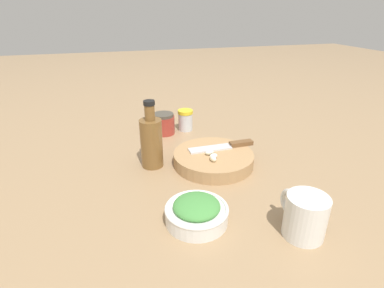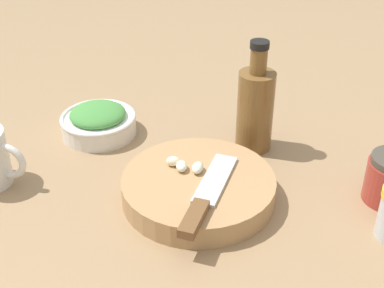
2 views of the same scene
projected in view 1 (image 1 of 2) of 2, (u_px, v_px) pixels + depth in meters
name	position (u px, v px, depth m)	size (l,w,h in m)	color
ground_plane	(194.00, 173.00, 0.81)	(5.00, 5.00, 0.00)	#997A56
cutting_board	(213.00, 159.00, 0.85)	(0.23, 0.23, 0.04)	tan
chef_knife	(225.00, 146.00, 0.87)	(0.04, 0.20, 0.01)	brown
garlic_cloves	(212.00, 156.00, 0.81)	(0.06, 0.03, 0.02)	#F2EBC8
herb_bowl	(197.00, 212.00, 0.62)	(0.13, 0.13, 0.05)	silver
spice_jar	(185.00, 120.00, 1.08)	(0.05, 0.05, 0.08)	silver
coffee_mug	(304.00, 216.00, 0.58)	(0.11, 0.08, 0.09)	silver
honey_jar	(164.00, 124.00, 1.05)	(0.08, 0.08, 0.07)	#9E3328
oil_bottle	(151.00, 141.00, 0.82)	(0.06, 0.06, 0.19)	brown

